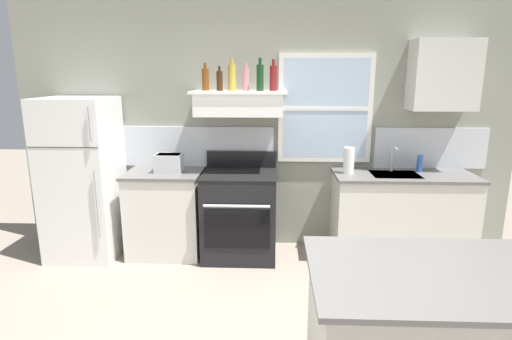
% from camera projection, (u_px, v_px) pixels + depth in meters
% --- Properties ---
extents(back_wall, '(5.40, 0.11, 2.70)m').
position_uv_depth(back_wall, '(267.00, 126.00, 4.48)').
color(back_wall, gray).
rests_on(back_wall, ground_plane).
extents(refrigerator, '(0.70, 0.72, 1.68)m').
position_uv_depth(refrigerator, '(83.00, 178.00, 4.30)').
color(refrigerator, white).
rests_on(refrigerator, ground_plane).
extents(counter_left_of_stove, '(0.79, 0.63, 0.91)m').
position_uv_depth(counter_left_of_stove, '(166.00, 212.00, 4.42)').
color(counter_left_of_stove, silver).
rests_on(counter_left_of_stove, ground_plane).
extents(toaster, '(0.30, 0.20, 0.19)m').
position_uv_depth(toaster, '(169.00, 163.00, 4.27)').
color(toaster, silver).
rests_on(toaster, counter_left_of_stove).
extents(stove_range, '(0.76, 0.69, 1.09)m').
position_uv_depth(stove_range, '(240.00, 214.00, 4.34)').
color(stove_range, black).
rests_on(stove_range, ground_plane).
extents(range_hood_shelf, '(0.96, 0.52, 0.24)m').
position_uv_depth(range_hood_shelf, '(239.00, 103.00, 4.17)').
color(range_hood_shelf, white).
extents(bottle_amber_wine, '(0.07, 0.07, 0.28)m').
position_uv_depth(bottle_amber_wine, '(205.00, 79.00, 4.19)').
color(bottle_amber_wine, brown).
rests_on(bottle_amber_wine, range_hood_shelf).
extents(bottle_brown_stout, '(0.06, 0.06, 0.24)m').
position_uv_depth(bottle_brown_stout, '(220.00, 81.00, 4.10)').
color(bottle_brown_stout, '#381E0F').
rests_on(bottle_brown_stout, range_hood_shelf).
extents(bottle_champagne_gold_foil, '(0.08, 0.08, 0.32)m').
position_uv_depth(bottle_champagne_gold_foil, '(232.00, 77.00, 4.13)').
color(bottle_champagne_gold_foil, '#B29333').
rests_on(bottle_champagne_gold_foil, range_hood_shelf).
extents(bottle_rose_pink, '(0.07, 0.07, 0.28)m').
position_uv_depth(bottle_rose_pink, '(246.00, 79.00, 4.17)').
color(bottle_rose_pink, '#C67F84').
rests_on(bottle_rose_pink, range_hood_shelf).
extents(bottle_dark_green_wine, '(0.07, 0.07, 0.32)m').
position_uv_depth(bottle_dark_green_wine, '(260.00, 77.00, 4.09)').
color(bottle_dark_green_wine, '#143819').
rests_on(bottle_dark_green_wine, range_hood_shelf).
extents(bottle_red_label_wine, '(0.07, 0.07, 0.31)m').
position_uv_depth(bottle_red_label_wine, '(273.00, 78.00, 4.08)').
color(bottle_red_label_wine, maroon).
rests_on(bottle_red_label_wine, range_hood_shelf).
extents(counter_right_with_sink, '(1.43, 0.63, 0.91)m').
position_uv_depth(counter_right_with_sink, '(401.00, 216.00, 4.31)').
color(counter_right_with_sink, silver).
rests_on(counter_right_with_sink, ground_plane).
extents(sink_faucet, '(0.03, 0.17, 0.28)m').
position_uv_depth(sink_faucet, '(393.00, 155.00, 4.27)').
color(sink_faucet, silver).
rests_on(sink_faucet, counter_right_with_sink).
extents(paper_towel_roll, '(0.11, 0.11, 0.27)m').
position_uv_depth(paper_towel_roll, '(349.00, 161.00, 4.20)').
color(paper_towel_roll, white).
rests_on(paper_towel_roll, counter_right_with_sink).
extents(dish_soap_bottle, '(0.06, 0.06, 0.18)m').
position_uv_depth(dish_soap_bottle, '(420.00, 163.00, 4.28)').
color(dish_soap_bottle, blue).
rests_on(dish_soap_bottle, counter_right_with_sink).
extents(upper_cabinet_right, '(0.64, 0.32, 0.70)m').
position_uv_depth(upper_cabinet_right, '(444.00, 75.00, 4.11)').
color(upper_cabinet_right, silver).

